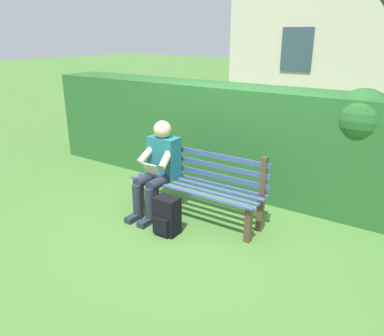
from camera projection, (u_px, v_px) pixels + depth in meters
name	position (u px, v px, depth m)	size (l,w,h in m)	color
ground	(196.00, 218.00, 4.71)	(60.00, 60.00, 0.00)	#477533
park_bench	(200.00, 183.00, 4.62)	(1.71, 0.47, 0.88)	#4C3828
person_seated	(158.00, 166.00, 4.69)	(0.44, 0.73, 1.17)	#1E6672
hedge_backdrop	(226.00, 134.00, 5.56)	(6.22, 0.81, 1.59)	#265B28
backpack	(167.00, 216.00, 4.29)	(0.28, 0.26, 0.44)	black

